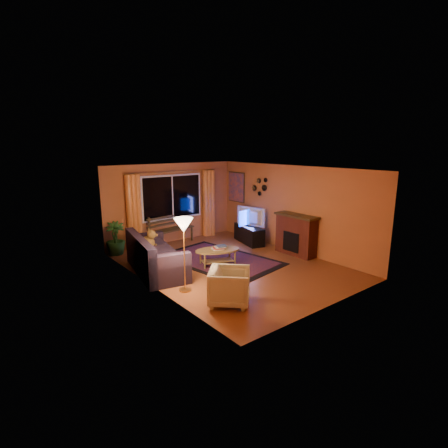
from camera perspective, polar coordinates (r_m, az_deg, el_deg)
floor at (r=9.16m, az=1.16°, el=-6.81°), size 4.50×6.00×0.02m
ceiling at (r=8.65m, az=1.24°, el=9.12°), size 4.50×6.00×0.02m
wall_back at (r=11.27m, az=-8.54°, el=3.40°), size 4.50×0.02×2.50m
wall_left at (r=7.63m, az=-12.07°, el=-1.26°), size 0.02×6.00×2.50m
wall_right at (r=10.37m, az=10.93°, el=2.50°), size 0.02×6.00×2.50m
window at (r=11.19m, az=-8.41°, el=4.37°), size 2.00×0.02×1.30m
curtain_rod at (r=11.06m, az=-8.43°, el=8.45°), size 3.20×0.03×0.03m
curtain_left at (r=10.59m, az=-14.52°, el=1.81°), size 0.36×0.36×2.24m
curtain_right at (r=11.90m, az=-2.55°, el=3.40°), size 0.36×0.36×2.24m
bench at (r=11.15m, az=-8.55°, el=-2.05°), size 1.61×0.71×0.47m
potted_plant at (r=10.38m, az=-17.31°, el=-2.26°), size 0.64×0.64×0.95m
sofa at (r=8.73m, az=-11.02°, el=-4.79°), size 1.40×2.42×0.92m
dog at (r=9.14m, az=-12.28°, el=-2.70°), size 0.29×0.39×0.43m
armchair at (r=6.93m, az=0.92°, el=-9.87°), size 1.05×1.05×0.79m
floor_lamp at (r=7.42m, az=-6.50°, el=-5.03°), size 0.35×0.35×1.61m
rug at (r=9.56m, az=-0.89°, el=-5.83°), size 2.55×3.52×0.02m
coffee_table at (r=9.10m, az=-1.05°, el=-5.45°), size 1.50×1.50×0.43m
tv_console at (r=11.17m, az=4.09°, el=-1.70°), size 0.76×1.38×0.55m
television at (r=11.04m, az=4.13°, el=1.18°), size 0.37×1.04×0.60m
fireplace at (r=10.11m, az=11.68°, el=-1.86°), size 0.40×1.20×1.10m
mirror_cluster at (r=11.14m, az=5.82°, el=6.23°), size 0.06×0.60×0.56m
painting at (r=12.02m, az=2.02°, el=6.04°), size 0.04×0.76×0.96m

